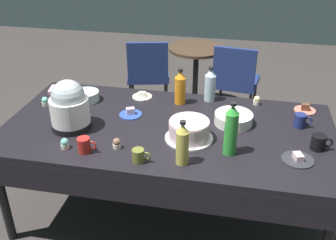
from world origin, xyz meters
name	(u,v)px	position (x,y,z in m)	size (l,w,h in m)	color
ground	(168,212)	(0.00, 0.00, 0.00)	(9.00, 9.00, 0.00)	#383330
potluck_table	(168,134)	(0.00, 0.00, 0.69)	(2.20, 1.10, 0.75)	black
frosted_layer_cake	(189,130)	(0.16, -0.13, 0.81)	(0.31, 0.31, 0.13)	silver
slow_cooker	(69,106)	(-0.63, -0.14, 0.91)	(0.26, 0.26, 0.34)	black
glass_salad_bowl	(86,96)	(-0.68, 0.27, 0.79)	(0.19, 0.19, 0.07)	#B2C6BC
ceramic_snack_bowl	(233,119)	(0.43, 0.13, 0.79)	(0.26, 0.26, 0.07)	silver
dessert_plate_charcoal	(298,159)	(0.82, -0.24, 0.76)	(0.19, 0.19, 0.04)	#2D2D33
dessert_plate_cobalt	(131,113)	(-0.29, 0.11, 0.76)	(0.16, 0.16, 0.06)	#2D4CB2
dessert_plate_cream	(142,96)	(-0.29, 0.41, 0.76)	(0.15, 0.15, 0.04)	beige
dessert_plate_coral	(305,109)	(0.92, 0.42, 0.76)	(0.15, 0.15, 0.05)	#E07266
cupcake_cocoa	(45,102)	(-0.95, 0.13, 0.78)	(0.05, 0.05, 0.07)	beige
cupcake_mint	(257,100)	(0.58, 0.46, 0.78)	(0.05, 0.05, 0.07)	beige
cupcake_vanilla	(65,144)	(-0.56, -0.38, 0.78)	(0.05, 0.05, 0.07)	beige
cupcake_berry	(117,144)	(-0.25, -0.32, 0.78)	(0.05, 0.05, 0.07)	beige
soda_bottle_ginger_ale	(182,144)	(0.16, -0.40, 0.88)	(0.07, 0.07, 0.27)	gold
soda_bottle_water	(210,85)	(0.23, 0.46, 0.87)	(0.08, 0.08, 0.27)	silver
soda_bottle_lime_soda	(231,130)	(0.42, -0.24, 0.91)	(0.08, 0.08, 0.34)	green
soda_bottle_orange_juice	(180,88)	(0.02, 0.37, 0.88)	(0.08, 0.08, 0.27)	orange
coffee_mug_red	(85,145)	(-0.43, -0.40, 0.80)	(0.12, 0.08, 0.09)	#B2231E
coffee_mug_olive	(139,156)	(-0.08, -0.43, 0.79)	(0.11, 0.07, 0.08)	olive
coffee_mug_navy	(300,121)	(0.86, 0.17, 0.80)	(0.12, 0.08, 0.09)	navy
coffee_mug_black	(319,142)	(0.95, -0.09, 0.80)	(0.13, 0.09, 0.09)	black
paper_napkin_stack	(59,89)	(-0.97, 0.39, 0.76)	(0.14, 0.14, 0.02)	pink
maroon_chair_left	(148,71)	(-0.53, 1.57, 0.49)	(0.53, 0.53, 0.85)	navy
maroon_chair_right	(235,78)	(0.39, 1.57, 0.49)	(0.50, 0.50, 0.85)	navy
round_cafe_table	(196,67)	(-0.05, 1.79, 0.50)	(0.60, 0.60, 0.72)	#473323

